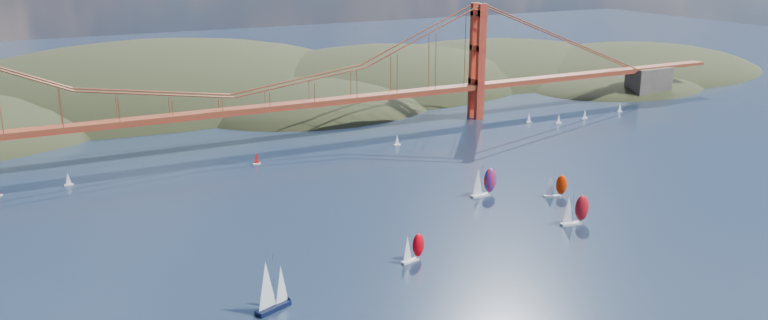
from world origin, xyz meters
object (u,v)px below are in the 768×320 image
(sloop_navy, at_px, (271,286))
(racer_1, at_px, (575,209))
(racer_rwb, at_px, (484,182))
(racer_0, at_px, (413,247))
(racer_2, at_px, (555,185))

(sloop_navy, bearing_deg, racer_1, -15.08)
(sloop_navy, relative_size, racer_rwb, 1.31)
(racer_0, distance_m, racer_rwb, 59.42)
(sloop_navy, xyz_separation_m, racer_1, (100.32, 10.70, -1.41))
(racer_1, bearing_deg, racer_rwb, 114.51)
(racer_2, distance_m, racer_rwb, 24.18)
(racer_0, height_order, racer_1, racer_1)
(sloop_navy, bearing_deg, racer_2, -4.48)
(racer_2, bearing_deg, sloop_navy, -139.59)
(racer_rwb, bearing_deg, sloop_navy, -152.60)
(racer_2, bearing_deg, racer_1, -92.71)
(sloop_navy, relative_size, racer_1, 1.37)
(sloop_navy, xyz_separation_m, racer_2, (111.63, 33.45, -2.22))
(racer_1, distance_m, racer_2, 25.42)
(sloop_navy, height_order, racer_2, sloop_navy)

